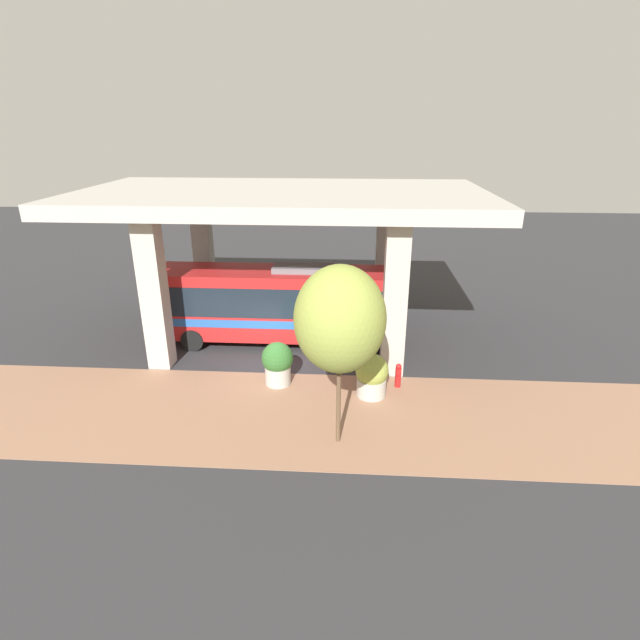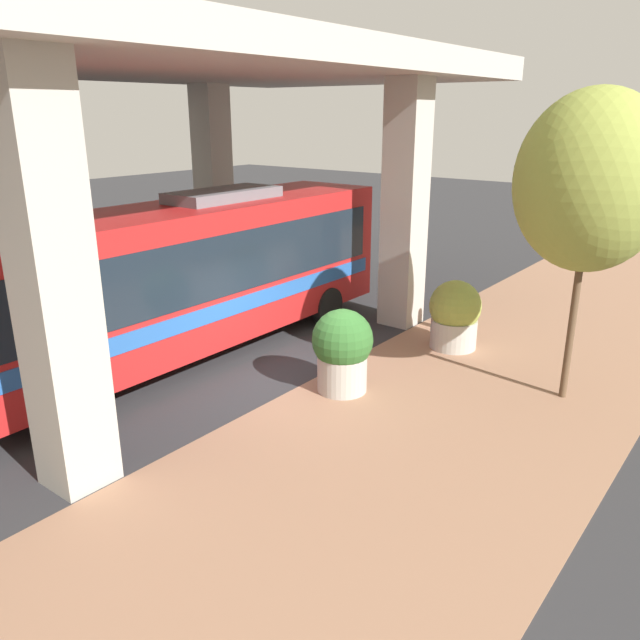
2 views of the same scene
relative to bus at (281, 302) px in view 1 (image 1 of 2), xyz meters
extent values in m
plane|color=#2D2D30|center=(-3.11, -0.08, -1.99)|extent=(80.00, 80.00, 0.00)
cube|color=#936B51|center=(-6.11, -0.08, -1.98)|extent=(6.00, 40.00, 0.02)
cube|color=#ADA89E|center=(-2.61, -4.84, 1.09)|extent=(0.90, 0.90, 6.18)
cube|color=#ADA89E|center=(-2.61, 4.68, 1.09)|extent=(0.90, 0.90, 6.18)
cube|color=#ADA89E|center=(4.39, -4.84, 1.09)|extent=(0.90, 0.90, 6.18)
cube|color=#ADA89E|center=(4.39, 4.68, 1.09)|extent=(0.90, 0.90, 6.18)
cube|color=#ADA89E|center=(0.89, -0.08, 4.48)|extent=(9.40, 17.53, 0.60)
cube|color=#B21E1E|center=(0.00, 0.01, -0.05)|extent=(2.43, 10.94, 2.99)
cube|color=#19232D|center=(0.00, 0.01, 0.31)|extent=(2.47, 10.06, 1.32)
cube|color=#2659A5|center=(0.00, 0.01, -0.65)|extent=(2.47, 10.39, 0.36)
cube|color=slate|center=(0.00, -1.09, 1.57)|extent=(1.21, 2.73, 0.24)
cylinder|color=black|center=(-1.13, 3.83, -1.49)|extent=(0.28, 1.00, 1.00)
cylinder|color=black|center=(1.13, 3.83, -1.49)|extent=(0.28, 1.00, 1.00)
cylinder|color=black|center=(-1.13, -3.55, -1.49)|extent=(0.28, 1.00, 1.00)
cylinder|color=black|center=(1.13, -3.55, -1.49)|extent=(0.28, 1.00, 1.00)
cylinder|color=#B21919|center=(-3.89, -5.01, -1.59)|extent=(0.23, 0.23, 0.81)
sphere|color=#B21919|center=(-3.89, -5.01, -1.12)|extent=(0.22, 0.22, 0.22)
cylinder|color=#B21919|center=(-4.06, -5.01, -1.47)|extent=(0.14, 0.10, 0.10)
cylinder|color=#B21919|center=(-3.72, -5.01, -1.47)|extent=(0.14, 0.10, 0.10)
cylinder|color=#ADA89E|center=(-3.91, -0.38, -1.61)|extent=(1.00, 1.00, 0.77)
sphere|color=#2D6028|center=(-3.91, -0.38, -0.89)|extent=(1.22, 1.22, 1.22)
sphere|color=#BF334C|center=(-3.78, -0.48, -1.08)|extent=(0.35, 0.35, 0.35)
cylinder|color=#ADA89E|center=(-4.58, -3.97, -1.64)|extent=(1.09, 1.09, 0.71)
sphere|color=olive|center=(-4.58, -3.97, -0.95)|extent=(1.22, 1.22, 1.22)
sphere|color=#993F8C|center=(-4.45, -4.08, -1.13)|extent=(0.38, 0.38, 0.38)
cylinder|color=brown|center=(-7.54, -2.83, -0.30)|extent=(0.14, 0.14, 3.39)
ellipsoid|color=olive|center=(-7.54, -2.83, 2.21)|extent=(2.70, 2.70, 3.24)
camera|label=1|loc=(-20.94, -3.10, 7.55)|focal=28.00mm
camera|label=2|loc=(-10.62, 9.01, 3.40)|focal=35.00mm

